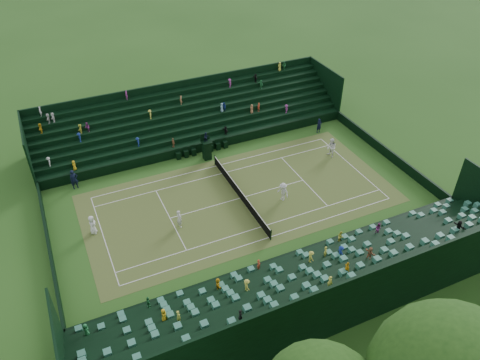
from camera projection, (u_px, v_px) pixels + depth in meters
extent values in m
plane|color=#28551B|center=(240.00, 198.00, 40.97)|extent=(160.00, 160.00, 0.00)
cube|color=#356B23|center=(240.00, 198.00, 40.97)|extent=(12.97, 26.77, 0.01)
cube|color=black|center=(386.00, 152.00, 46.01)|extent=(17.17, 0.20, 1.00)
cube|color=black|center=(49.00, 248.00, 35.34)|extent=(17.17, 0.20, 1.00)
cube|color=black|center=(288.00, 258.00, 34.47)|extent=(0.20, 31.77, 1.00)
cube|color=black|center=(205.00, 147.00, 46.89)|extent=(0.20, 31.77, 1.00)
cube|color=black|center=(291.00, 263.00, 34.10)|extent=(0.80, 32.00, 1.00)
cube|color=black|center=(297.00, 268.00, 33.38)|extent=(0.80, 32.00, 1.45)
cube|color=black|center=(303.00, 274.00, 32.66)|extent=(0.80, 32.00, 1.90)
cube|color=black|center=(309.00, 279.00, 31.94)|extent=(0.80, 32.00, 2.35)
cube|color=black|center=(316.00, 285.00, 31.22)|extent=(0.80, 32.00, 2.80)
cube|color=black|center=(323.00, 292.00, 30.50)|extent=(0.80, 32.00, 3.25)
cube|color=black|center=(330.00, 298.00, 29.78)|extent=(0.80, 32.00, 3.70)
cube|color=black|center=(338.00, 305.00, 29.07)|extent=(0.80, 32.00, 4.15)
cube|color=black|center=(343.00, 307.00, 28.48)|extent=(0.20, 32.00, 4.90)
cube|color=black|center=(203.00, 144.00, 47.26)|extent=(0.80, 32.00, 1.00)
cube|color=black|center=(200.00, 138.00, 47.71)|extent=(0.80, 32.00, 1.45)
cube|color=black|center=(197.00, 133.00, 48.16)|extent=(0.80, 32.00, 1.90)
cube|color=black|center=(194.00, 128.00, 48.61)|extent=(0.80, 32.00, 2.35)
cube|color=black|center=(192.00, 122.00, 49.06)|extent=(0.80, 32.00, 2.80)
cube|color=black|center=(189.00, 117.00, 49.52)|extent=(0.80, 32.00, 3.25)
cube|color=black|center=(186.00, 112.00, 49.97)|extent=(0.80, 32.00, 3.70)
cube|color=black|center=(184.00, 107.00, 50.42)|extent=(0.80, 32.00, 4.15)
cube|color=black|center=(182.00, 102.00, 50.57)|extent=(0.20, 32.00, 4.90)
cylinder|color=black|center=(215.00, 160.00, 44.89)|extent=(0.10, 0.10, 1.06)
cylinder|color=black|center=(271.00, 235.00, 36.42)|extent=(0.10, 0.10, 1.06)
cube|color=black|center=(240.00, 194.00, 40.70)|extent=(11.57, 0.02, 0.86)
cube|color=white|center=(240.00, 190.00, 40.42)|extent=(11.57, 0.04, 0.07)
cube|color=black|center=(207.00, 150.00, 45.50)|extent=(0.73, 0.73, 1.87)
cube|color=black|center=(206.00, 142.00, 44.91)|extent=(0.94, 0.94, 0.10)
cube|color=black|center=(205.00, 137.00, 44.96)|extent=(0.08, 0.94, 0.73)
imported|color=black|center=(206.00, 137.00, 44.59)|extent=(0.46, 0.54, 0.97)
cube|color=black|center=(178.00, 156.00, 45.81)|extent=(0.45, 0.45, 0.72)
cube|color=black|center=(177.00, 151.00, 45.70)|extent=(0.05, 0.45, 0.45)
cube|color=black|center=(186.00, 154.00, 46.07)|extent=(0.45, 0.45, 0.72)
cube|color=black|center=(185.00, 149.00, 45.97)|extent=(0.05, 0.45, 0.45)
cube|color=black|center=(194.00, 152.00, 46.34)|extent=(0.45, 0.45, 0.72)
cube|color=black|center=(193.00, 147.00, 46.24)|extent=(0.05, 0.45, 0.45)
cube|color=black|center=(210.00, 148.00, 46.95)|extent=(0.45, 0.45, 0.72)
cube|color=black|center=(209.00, 143.00, 46.85)|extent=(0.05, 0.45, 0.45)
cube|color=black|center=(218.00, 146.00, 47.22)|extent=(0.45, 0.45, 0.72)
cube|color=black|center=(217.00, 141.00, 47.11)|extent=(0.05, 0.45, 0.45)
cube|color=black|center=(225.00, 144.00, 47.49)|extent=(0.45, 0.45, 0.72)
cube|color=black|center=(224.00, 140.00, 47.38)|extent=(0.05, 0.45, 0.45)
imported|color=white|center=(92.00, 225.00, 36.92)|extent=(0.96, 0.78, 1.69)
imported|color=silver|center=(179.00, 219.00, 37.55)|extent=(0.67, 0.51, 1.65)
imported|color=white|center=(331.00, 148.00, 45.75)|extent=(1.03, 0.83, 2.00)
imported|color=silver|center=(283.00, 192.00, 40.30)|extent=(1.30, 1.04, 1.76)
imported|color=black|center=(319.00, 126.00, 49.67)|extent=(0.42, 0.61, 1.60)
imported|color=black|center=(74.00, 179.00, 41.62)|extent=(0.58, 0.77, 1.90)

